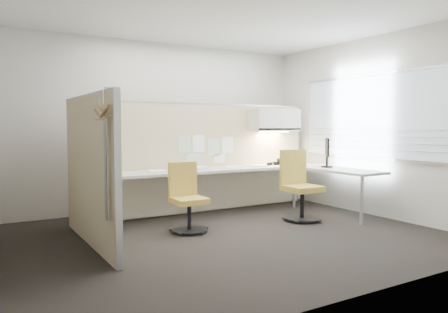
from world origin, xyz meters
TOP-DOWN VIEW (x-y plane):
  - floor at (0.00, 0.00)m, footprint 5.50×4.50m
  - ceiling at (0.00, 0.00)m, footprint 5.50×4.50m
  - wall_back at (0.00, 2.25)m, footprint 5.50×0.02m
  - wall_front at (0.00, -2.25)m, footprint 5.50×0.02m
  - wall_right at (2.75, 0.00)m, footprint 0.02×4.50m
  - window_pane at (2.73, 0.00)m, footprint 0.01×2.80m
  - partition_back at (0.55, 1.60)m, footprint 4.10×0.06m
  - partition_left at (-1.50, 0.50)m, footprint 0.06×2.20m
  - desk at (0.93, 1.13)m, footprint 4.00×2.07m
  - overhead_bin at (1.90, 1.39)m, footprint 0.90×0.36m
  - task_light_strip at (1.90, 1.39)m, footprint 0.60×0.06m
  - pinned_papers at (0.63, 1.57)m, footprint 1.01×0.00m
  - poster at (-1.05, 1.57)m, footprint 0.28×0.00m
  - chair_left at (-0.24, 0.49)m, footprint 0.48×0.48m
  - chair_right at (1.52, 0.28)m, footprint 0.54×0.54m
  - monitor at (2.30, 0.51)m, footprint 0.31×0.37m
  - phone at (2.02, 1.25)m, footprint 0.24×0.23m
  - stapler at (1.73, 1.28)m, footprint 0.14×0.09m
  - tape_dispenser at (1.87, 1.29)m, footprint 0.11×0.08m
  - coat_hook at (-1.58, -0.41)m, footprint 0.18×0.43m
  - paper_stack_0 at (-1.01, 1.27)m, footprint 0.25×0.31m
  - paper_stack_1 at (-0.35, 1.26)m, footprint 0.29×0.34m
  - paper_stack_2 at (0.33, 1.26)m, footprint 0.26×0.32m
  - paper_stack_3 at (0.93, 1.25)m, footprint 0.26×0.32m
  - paper_stack_4 at (1.44, 1.28)m, footprint 0.25×0.32m
  - paper_stack_5 at (2.36, 0.75)m, footprint 0.28×0.34m

SIDE VIEW (x-z plane):
  - floor at x=0.00m, z-range -0.01..0.00m
  - chair_left at x=-0.24m, z-range -0.03..0.88m
  - chair_right at x=1.52m, z-range -0.03..1.00m
  - desk at x=0.93m, z-range 0.24..0.97m
  - paper_stack_3 at x=0.93m, z-range 0.73..0.74m
  - paper_stack_4 at x=1.44m, z-range 0.73..0.75m
  - paper_stack_5 at x=2.36m, z-range 0.73..0.75m
  - paper_stack_1 at x=-0.35m, z-range 0.73..0.75m
  - paper_stack_0 at x=-1.01m, z-range 0.73..0.77m
  - paper_stack_2 at x=0.33m, z-range 0.73..0.78m
  - stapler at x=1.73m, z-range 0.73..0.78m
  - tape_dispenser at x=1.87m, z-range 0.73..0.79m
  - phone at x=2.02m, z-range 0.72..0.84m
  - partition_back at x=0.55m, z-range 0.00..1.75m
  - partition_left at x=-1.50m, z-range 0.00..1.75m
  - monitor at x=2.30m, z-range 0.77..1.24m
  - pinned_papers at x=0.63m, z-range 0.80..1.27m
  - task_light_strip at x=1.90m, z-range 1.29..1.31m
  - wall_back at x=0.00m, z-range 0.00..2.80m
  - wall_front at x=0.00m, z-range 0.00..2.80m
  - wall_right at x=2.75m, z-range 0.00..2.80m
  - poster at x=-1.05m, z-range 1.24..1.59m
  - coat_hook at x=-1.58m, z-range 0.77..2.08m
  - overhead_bin at x=1.90m, z-range 1.32..1.70m
  - window_pane at x=2.73m, z-range 0.90..2.20m
  - ceiling at x=0.00m, z-range 2.80..2.81m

